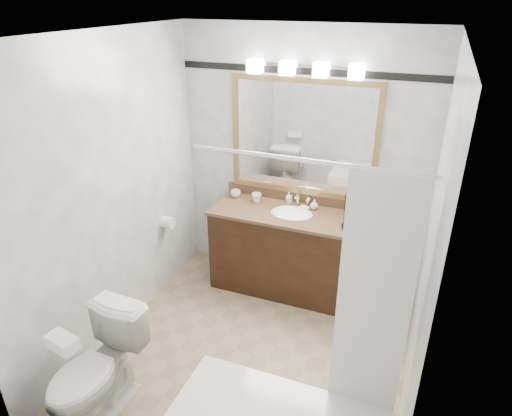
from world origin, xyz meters
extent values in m
cube|color=gray|center=(0.00, 0.00, -0.01)|extent=(2.40, 2.60, 0.01)
cube|color=white|center=(0.00, 0.00, 2.50)|extent=(2.40, 2.60, 0.01)
cube|color=white|center=(0.00, 1.30, 1.25)|extent=(2.40, 0.01, 2.50)
cube|color=white|center=(0.00, -1.30, 1.25)|extent=(2.40, 0.01, 2.50)
cube|color=white|center=(-1.20, 0.00, 1.25)|extent=(0.01, 2.60, 2.50)
cube|color=white|center=(1.20, 0.00, 1.25)|extent=(0.01, 2.60, 2.50)
cube|color=black|center=(0.00, 1.01, 0.41)|extent=(1.50, 0.55, 0.82)
cube|color=#875F40|center=(0.00, 1.01, 0.83)|extent=(1.53, 0.58, 0.03)
cube|color=#875F40|center=(0.00, 1.29, 0.90)|extent=(1.53, 0.03, 0.10)
ellipsoid|color=white|center=(0.00, 1.01, 0.82)|extent=(0.44, 0.34, 0.14)
cube|color=olive|center=(0.00, 1.28, 2.02)|extent=(1.40, 0.04, 0.05)
cube|color=olive|center=(0.00, 1.28, 0.97)|extent=(1.40, 0.04, 0.05)
cube|color=olive|center=(-0.68, 1.28, 1.50)|extent=(0.05, 0.04, 1.00)
cube|color=olive|center=(0.68, 1.28, 1.50)|extent=(0.05, 0.04, 1.00)
cube|color=white|center=(0.00, 1.29, 1.50)|extent=(1.30, 0.01, 1.00)
cube|color=silver|center=(0.00, 1.27, 2.15)|extent=(0.90, 0.05, 0.03)
cube|color=white|center=(-0.45, 1.22, 2.13)|extent=(0.12, 0.12, 0.12)
cube|color=white|center=(-0.15, 1.22, 2.13)|extent=(0.12, 0.12, 0.12)
cube|color=white|center=(0.15, 1.22, 2.13)|extent=(0.12, 0.12, 0.12)
cube|color=white|center=(0.45, 1.22, 2.13)|extent=(0.12, 0.12, 0.12)
cube|color=black|center=(0.00, 1.29, 2.10)|extent=(2.40, 0.01, 0.06)
cylinder|color=silver|center=(0.53, -0.54, 1.95)|extent=(1.30, 0.02, 0.02)
cube|color=white|center=(0.95, -0.55, 1.18)|extent=(0.40, 0.04, 1.55)
cylinder|color=white|center=(-1.14, 0.66, 0.70)|extent=(0.11, 0.12, 0.12)
imported|color=white|center=(-0.78, -0.92, 0.39)|extent=(0.47, 0.78, 0.77)
cube|color=white|center=(-0.78, -1.12, 0.81)|extent=(0.22, 0.15, 0.08)
cylinder|color=black|center=(0.58, 0.92, 0.86)|extent=(0.18, 0.18, 0.02)
cylinder|color=black|center=(0.57, 0.98, 0.99)|extent=(0.15, 0.15, 0.26)
sphere|color=black|center=(0.57, 0.98, 1.12)|extent=(0.15, 0.15, 0.15)
cube|color=black|center=(0.58, 0.90, 1.07)|extent=(0.12, 0.12, 0.05)
cylinder|color=silver|center=(0.58, 0.90, 0.89)|extent=(0.06, 0.06, 0.06)
imported|color=white|center=(-0.64, 1.16, 0.89)|extent=(0.12, 0.12, 0.07)
imported|color=white|center=(-0.40, 1.13, 0.89)|extent=(0.10, 0.10, 0.09)
imported|color=white|center=(-0.10, 1.23, 0.90)|extent=(0.06, 0.06, 0.11)
imported|color=white|center=(0.17, 1.18, 0.90)|extent=(0.10, 0.10, 0.10)
cube|color=beige|center=(0.09, 1.13, 0.86)|extent=(0.10, 0.08, 0.03)
camera|label=1|loc=(1.09, -2.68, 2.73)|focal=32.00mm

